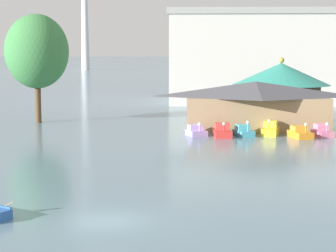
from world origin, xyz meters
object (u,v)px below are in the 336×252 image
object	(u,v)px
pedal_boat_pink	(322,132)
shoreline_tree_tall_left	(37,52)
boathouse	(256,104)
pedal_boat_cyan	(243,132)
pedal_boat_orange	(300,133)
pedal_boat_lavender	(196,131)
pedal_boat_red	(222,131)
pedal_boat_yellow	(270,129)
background_building_block	(271,57)
green_roof_pavilion	(281,89)

from	to	relation	value
pedal_boat_pink	shoreline_tree_tall_left	xyz separation A→B (m)	(-31.24, 11.20, 7.92)
pedal_boat_pink	boathouse	world-z (taller)	boathouse
boathouse	shoreline_tree_tall_left	distance (m)	26.47
pedal_boat_cyan	shoreline_tree_tall_left	distance (m)	27.09
pedal_boat_pink	shoreline_tree_tall_left	world-z (taller)	shoreline_tree_tall_left
pedal_boat_orange	shoreline_tree_tall_left	size ratio (longest dim) A/B	0.25
pedal_boat_lavender	pedal_boat_red	world-z (taller)	pedal_boat_red
pedal_boat_red	pedal_boat_yellow	distance (m)	5.15
shoreline_tree_tall_left	background_building_block	world-z (taller)	background_building_block
pedal_boat_cyan	pedal_boat_orange	xyz separation A→B (m)	(5.46, -1.07, 0.01)
shoreline_tree_tall_left	boathouse	bearing A→B (deg)	-12.33
pedal_boat_orange	background_building_block	distance (m)	43.85
pedal_boat_pink	boathouse	size ratio (longest dim) A/B	0.16
boathouse	shoreline_tree_tall_left	bearing A→B (deg)	167.67
pedal_boat_red	pedal_boat_pink	bearing A→B (deg)	88.69
pedal_boat_pink	boathouse	bearing A→B (deg)	-147.54
pedal_boat_cyan	boathouse	bearing A→B (deg)	142.26
boathouse	pedal_boat_pink	bearing A→B (deg)	-43.53
pedal_boat_orange	pedal_boat_pink	size ratio (longest dim) A/B	1.22
pedal_boat_lavender	green_roof_pavilion	size ratio (longest dim) A/B	0.22
pedal_boat_yellow	boathouse	size ratio (longest dim) A/B	0.19
pedal_boat_pink	pedal_boat_orange	bearing A→B (deg)	-83.53
pedal_boat_cyan	background_building_block	size ratio (longest dim) A/B	0.08
background_building_block	shoreline_tree_tall_left	bearing A→B (deg)	-135.70
boathouse	shoreline_tree_tall_left	world-z (taller)	shoreline_tree_tall_left
pedal_boat_lavender	pedal_boat_yellow	size ratio (longest dim) A/B	0.89
boathouse	green_roof_pavilion	distance (m)	9.91
pedal_boat_red	shoreline_tree_tall_left	size ratio (longest dim) A/B	0.23
pedal_boat_lavender	pedal_boat_cyan	distance (m)	4.73
pedal_boat_red	pedal_boat_cyan	size ratio (longest dim) A/B	1.09
green_roof_pavilion	shoreline_tree_tall_left	world-z (taller)	shoreline_tree_tall_left
pedal_boat_red	pedal_boat_pink	world-z (taller)	pedal_boat_red
pedal_boat_red	boathouse	xyz separation A→B (m)	(3.95, 6.03, 2.21)
pedal_boat_lavender	pedal_boat_yellow	world-z (taller)	pedal_boat_yellow
pedal_boat_lavender	pedal_boat_yellow	distance (m)	7.57
pedal_boat_red	pedal_boat_pink	distance (m)	9.94
pedal_boat_yellow	background_building_block	world-z (taller)	background_building_block
green_roof_pavilion	background_building_block	size ratio (longest dim) A/B	0.35
pedal_boat_lavender	pedal_boat_cyan	bearing A→B (deg)	67.94
pedal_boat_yellow	pedal_boat_orange	xyz separation A→B (m)	(2.64, -1.91, -0.11)
green_roof_pavilion	pedal_boat_yellow	bearing A→B (deg)	-102.62
pedal_boat_yellow	green_roof_pavilion	distance (m)	14.34
pedal_boat_red	green_roof_pavilion	bearing A→B (deg)	148.60
pedal_boat_lavender	green_roof_pavilion	distance (m)	18.06
boathouse	shoreline_tree_tall_left	xyz separation A→B (m)	(-25.25, 5.52, 5.69)
shoreline_tree_tall_left	background_building_block	xyz separation A→B (m)	(31.86, 31.09, -0.85)
pedal_boat_orange	shoreline_tree_tall_left	bearing A→B (deg)	-126.82
green_roof_pavilion	pedal_boat_lavender	bearing A→B (deg)	-126.69
pedal_boat_lavender	green_roof_pavilion	bearing A→B (deg)	124.17
pedal_boat_lavender	shoreline_tree_tall_left	world-z (taller)	shoreline_tree_tall_left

